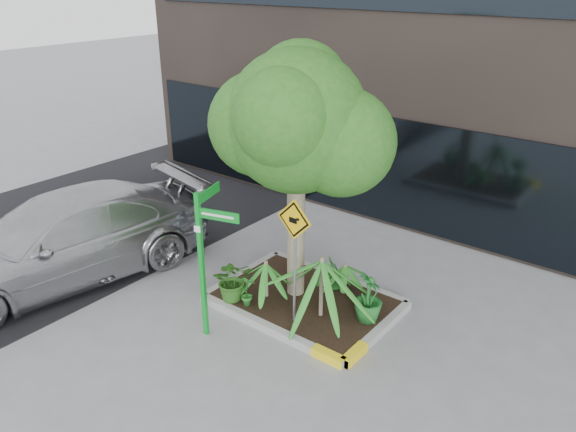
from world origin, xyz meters
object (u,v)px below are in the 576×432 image
Objects in this scene: parked_car at (63,239)px; street_sign_post at (205,249)px; cattle_sign at (294,241)px; tree at (297,121)px.

parked_car is 3.80m from street_sign_post.
parked_car is 5.04m from cattle_sign.
parked_car is (-4.19, -2.24, -2.61)m from tree.
street_sign_post is at bearing 18.22° from parked_car.
tree is 2.07× the size of cattle_sign.
tree reaches higher than parked_car.
cattle_sign reaches higher than parked_car.
tree is 2.64m from street_sign_post.
tree reaches higher than street_sign_post.
cattle_sign is (4.75, 1.45, 0.84)m from parked_car.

